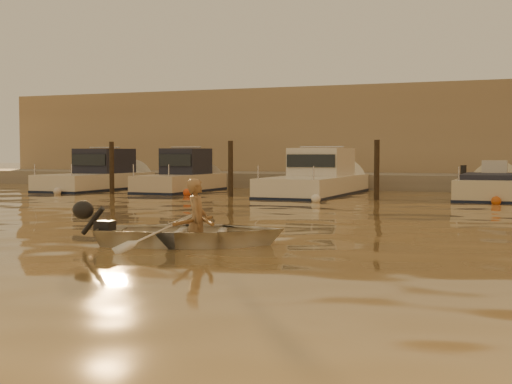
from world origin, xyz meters
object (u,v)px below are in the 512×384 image
at_px(person, 197,221).
at_px(moored_boat_3, 492,192).
at_px(dinghy, 191,233).
at_px(waterfront_building, 436,136).
at_px(moored_boat_0, 97,175).
at_px(moored_boat_2, 316,178).
at_px(moored_boat_1, 181,176).

xyz_separation_m(person, moored_boat_3, (3.94, 14.82, -0.19)).
bearing_deg(moored_boat_3, dinghy, -105.21).
xyz_separation_m(person, waterfront_building, (0.60, 25.82, 1.99)).
xyz_separation_m(moored_boat_0, waterfront_building, (12.68, 11.00, 1.77)).
distance_m(dinghy, moored_boat_2, 15.03).
height_order(moored_boat_0, moored_boat_2, same).
bearing_deg(moored_boat_2, waterfront_building, 74.93).
height_order(moored_boat_0, waterfront_building, waterfront_building).
bearing_deg(moored_boat_2, moored_boat_3, 0.00).
distance_m(moored_boat_3, waterfront_building, 11.70).
xyz_separation_m(moored_boat_0, moored_boat_1, (4.01, 0.00, 0.00)).
bearing_deg(person, moored_boat_1, 9.25).
distance_m(moored_boat_1, moored_boat_2, 5.71).
relative_size(person, waterfront_building, 0.03).
height_order(dinghy, moored_boat_3, moored_boat_3).
relative_size(dinghy, moored_boat_2, 0.39).
xyz_separation_m(dinghy, waterfront_building, (0.69, 25.86, 2.19)).
bearing_deg(moored_boat_3, moored_boat_1, 180.00).
relative_size(person, moored_boat_3, 0.23).
bearing_deg(waterfront_building, dinghy, -91.53).
height_order(dinghy, moored_boat_1, moored_boat_1).
relative_size(dinghy, person, 2.22).
bearing_deg(moored_boat_2, moored_boat_1, 180.00).
bearing_deg(person, moored_boat_2, -10.28).
distance_m(person, moored_boat_0, 19.13).
height_order(dinghy, moored_boat_0, moored_boat_0).
height_order(moored_boat_1, moored_boat_3, moored_boat_1).
relative_size(dinghy, moored_boat_1, 0.55).
distance_m(dinghy, moored_boat_3, 15.40).
relative_size(moored_boat_0, moored_boat_2, 0.86).
height_order(person, moored_boat_0, moored_boat_0).
bearing_deg(moored_boat_0, moored_boat_2, 0.00).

